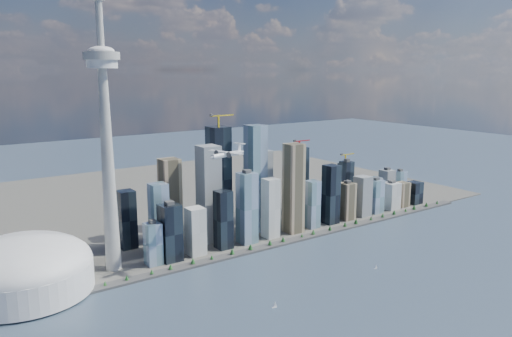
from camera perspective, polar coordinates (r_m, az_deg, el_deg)
ground at (r=807.47m, az=13.46°, el=-13.52°), size 4000.00×4000.00×0.00m
seawall at (r=976.13m, az=2.35°, el=-8.66°), size 1100.00×22.00×4.00m
land at (r=1346.12m, az=-9.34°, el=-3.23°), size 1400.00×900.00×3.00m
shoreline_trees at (r=973.85m, az=2.35°, el=-8.28°), size 960.53×7.20×8.80m
skyscraper_cluster at (r=1055.43m, az=2.11°, el=-2.97°), size 736.00×142.00×243.20m
needle_tower at (r=836.05m, az=-16.78°, el=4.02°), size 56.00×56.00×550.50m
dome_stadium at (r=841.20m, az=-25.00°, el=-10.36°), size 200.00×200.00×86.00m
airplane at (r=797.25m, az=-3.30°, el=1.68°), size 76.48×68.22×18.91m
sailboat_west at (r=738.29m, az=2.17°, el=-15.37°), size 7.37×3.77×10.28m
sailboat_east at (r=891.11m, az=13.56°, el=-10.92°), size 5.90×2.91×8.21m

